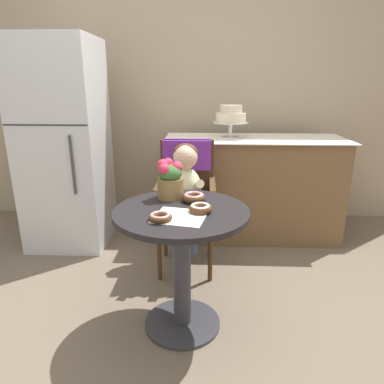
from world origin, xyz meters
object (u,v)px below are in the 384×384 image
Objects in this scene: wicker_chair at (187,184)px; donut_front at (200,208)px; donut_mid at (160,217)px; seated_child at (185,185)px; donut_side at (194,197)px; flower_vase at (170,178)px; cafe_table at (182,246)px; tiered_cake_stand at (231,116)px; refrigerator at (65,147)px.

wicker_chair is 0.81m from donut_front.
wicker_chair reaches higher than donut_mid.
donut_side is (0.08, -0.47, 0.07)m from seated_child.
seated_child reaches higher than flower_vase.
cafe_table is 0.99× the size of seated_child.
donut_side is at bearing 65.63° from cafe_table.
donut_side is at bearing 102.99° from donut_front.
donut_mid is (-0.09, -0.16, 0.23)m from cafe_table.
tiered_cake_stand is at bearing 75.57° from cafe_table.
donut_side is at bearing -21.41° from flower_vase.
cafe_table is at bearing -46.33° from refrigerator.
refrigerator reaches higher than tiered_cake_stand.
refrigerator is (-0.96, 1.26, 0.11)m from donut_mid.
donut_front is at bearing -20.47° from cafe_table.
donut_front is 1.05× the size of donut_mid.
tiered_cake_stand reaches higher than donut_mid.
tiered_cake_stand is (0.23, 1.34, 0.34)m from donut_front.
tiered_cake_stand reaches higher than donut_front.
wicker_chair is at bearing 83.89° from flower_vase.
refrigerator is (-1.04, 0.50, 0.17)m from seated_child.
wicker_chair is at bearing 91.11° from cafe_table.
wicker_chair is 4.15× the size of flower_vase.
donut_front reaches higher than cafe_table.
tiered_cake_stand reaches higher than flower_vase.
cafe_table is 0.28m from donut_side.
seated_child is 6.04× the size of donut_front.
flower_vase is at bearing 158.59° from donut_side.
cafe_table is 0.75× the size of wicker_chair.
cafe_table is 0.77m from wicker_chair.
refrigerator is at bearing 136.89° from flower_vase.
refrigerator is (-1.04, 0.34, 0.21)m from wicker_chair.
donut_side reaches higher than cafe_table.
wicker_chair is 1.11m from refrigerator.
cafe_table is 0.42× the size of refrigerator.
tiered_cake_stand is at bearing 73.77° from donut_mid.
donut_mid is 1.59m from refrigerator.
seated_child reaches higher than cafe_table.
donut_front is at bearing -99.92° from tiered_cake_stand.
refrigerator is at bearing 162.48° from wicker_chair.
cafe_table is at bearing 60.27° from donut_mid.
cafe_table is 3.13× the size of flower_vase.
donut_side is 1.48m from refrigerator.
wicker_chair reaches higher than donut_side.
cafe_table is at bearing -88.06° from wicker_chair.
donut_front is at bearing 32.22° from donut_mid.
refrigerator is at bearing 135.33° from donut_front.
donut_side is 0.08× the size of refrigerator.
wicker_chair is (-0.01, 0.76, 0.13)m from cafe_table.
cafe_table is 1.46m from tiered_cake_stand.
seated_child is 0.43× the size of refrigerator.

